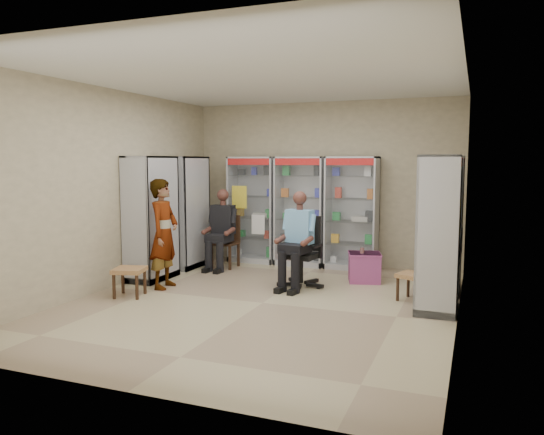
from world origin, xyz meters
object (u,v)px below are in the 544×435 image
at_px(cabinet_back_right, 352,213).
at_px(cabinet_left_far, 186,212).
at_px(cabinet_right_near, 439,234).
at_px(office_chair, 301,252).
at_px(woven_stool_a, 413,287).
at_px(standing_man, 164,234).
at_px(cabinet_back_left, 254,210).
at_px(cabinet_left_near, 151,218).
at_px(cabinet_right_far, 444,224).
at_px(wooden_chair, 225,242).
at_px(pink_trunk, 364,267).
at_px(woven_stool_b, 130,282).
at_px(cabinet_back_mid, 301,211).
at_px(seated_shopkeeper, 300,243).

height_order(cabinet_back_right, cabinet_left_far, same).
height_order(cabinet_right_near, office_chair, cabinet_right_near).
height_order(woven_stool_a, standing_man, standing_man).
bearing_deg(cabinet_back_left, woven_stool_a, -30.35).
distance_m(cabinet_right_near, cabinet_left_far, 4.65).
relative_size(cabinet_back_left, cabinet_back_right, 1.00).
bearing_deg(cabinet_left_near, woven_stool_a, 92.24).
xyz_separation_m(cabinet_back_right, cabinet_left_far, (-2.83, -0.93, 0.00)).
relative_size(cabinet_back_left, office_chair, 1.85).
relative_size(cabinet_right_far, wooden_chair, 2.13).
distance_m(pink_trunk, woven_stool_b, 3.62).
distance_m(cabinet_back_mid, cabinet_left_far, 2.10).
bearing_deg(cabinet_back_right, pink_trunk, -65.75).
distance_m(cabinet_back_mid, wooden_chair, 1.50).
xyz_separation_m(cabinet_back_mid, pink_trunk, (1.38, -0.95, -0.77)).
xyz_separation_m(office_chair, woven_stool_b, (-2.09, -1.45, -0.34)).
bearing_deg(cabinet_back_right, wooden_chair, -161.25).
bearing_deg(cabinet_left_near, cabinet_right_far, 101.41).
distance_m(cabinet_left_near, office_chair, 2.49).
height_order(woven_stool_b, standing_man, standing_man).
bearing_deg(office_chair, cabinet_right_near, -7.93).
distance_m(cabinet_back_mid, cabinet_right_far, 2.82).
height_order(cabinet_left_far, pink_trunk, cabinet_left_far).
distance_m(cabinet_back_left, woven_stool_b, 3.24).
height_order(cabinet_back_right, office_chair, cabinet_back_right).
bearing_deg(standing_man, pink_trunk, -67.28).
relative_size(cabinet_back_right, office_chair, 1.85).
xyz_separation_m(cabinet_back_right, pink_trunk, (0.43, -0.95, -0.77)).
bearing_deg(seated_shopkeeper, woven_stool_a, 2.20).
distance_m(woven_stool_a, woven_stool_b, 3.98).
bearing_deg(office_chair, seated_shopkeeper, -81.80).
bearing_deg(seated_shopkeeper, cabinet_back_mid, 115.94).
distance_m(cabinet_right_far, cabinet_left_near, 4.55).
distance_m(office_chair, woven_stool_a, 1.75).
height_order(cabinet_back_left, cabinet_left_near, same).
distance_m(cabinet_right_far, cabinet_left_far, 4.46).
relative_size(cabinet_back_mid, cabinet_left_near, 1.00).
bearing_deg(seated_shopkeeper, office_chair, 98.20).
bearing_deg(cabinet_left_far, cabinet_right_near, 73.75).
relative_size(cabinet_back_left, cabinet_right_far, 1.00).
bearing_deg(cabinet_back_mid, cabinet_right_near, -40.84).
bearing_deg(woven_stool_a, cabinet_left_far, 167.17).
relative_size(cabinet_right_far, pink_trunk, 4.14).
height_order(wooden_chair, woven_stool_b, wooden_chair).
bearing_deg(woven_stool_a, woven_stool_b, -162.17).
bearing_deg(cabinet_left_near, standing_man, 50.15).
bearing_deg(cabinet_left_far, cabinet_right_far, 87.43).
height_order(pink_trunk, standing_man, standing_man).
distance_m(pink_trunk, woven_stool_a, 1.26).
bearing_deg(cabinet_right_far, woven_stool_a, 155.46).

